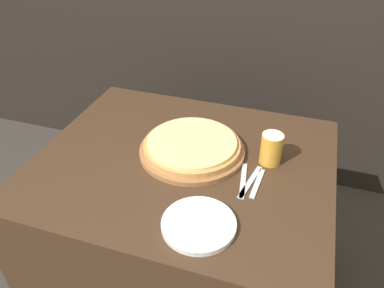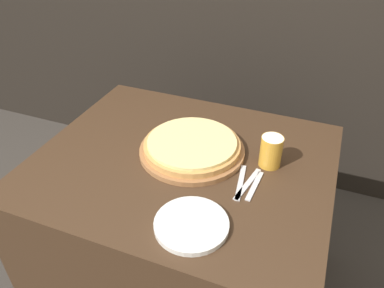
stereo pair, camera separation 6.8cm
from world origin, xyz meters
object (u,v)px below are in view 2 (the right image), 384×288
Objects in this scene: pizza_on_board at (192,147)px; spoon at (255,186)px; beer_glass at (271,150)px; dinner_plate at (191,224)px; dinner_knife at (248,184)px; fork at (241,182)px.

pizza_on_board is 0.29m from spoon.
dinner_plate is at bearing -111.80° from beer_glass.
spoon is (0.27, -0.10, -0.02)m from pizza_on_board.
dinner_knife is 1.17× the size of spoon.
fork is 0.03m from dinner_knife.
fork is at bearing -116.79° from beer_glass.
spoon is (0.14, 0.25, -0.01)m from dinner_plate.
pizza_on_board is at bearing -173.15° from beer_glass.
beer_glass is (0.30, 0.04, 0.04)m from pizza_on_board.
beer_glass is at bearing 6.85° from pizza_on_board.
fork is 1.00× the size of dinner_knife.
dinner_knife is at bearing -22.77° from pizza_on_board.
fork is at bearing -25.01° from pizza_on_board.
dinner_plate reaches higher than dinner_knife.
dinner_plate is 0.27m from dinner_knife.
pizza_on_board is 1.76× the size of dinner_plate.
spoon is (0.03, 0.00, 0.00)m from dinner_knife.
spoon is (0.05, -0.00, 0.00)m from fork.
pizza_on_board reaches higher than fork.
dinner_knife is at bearing -108.08° from beer_glass.
dinner_plate is at bearing -68.72° from pizza_on_board.
beer_glass reaches higher than spoon.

